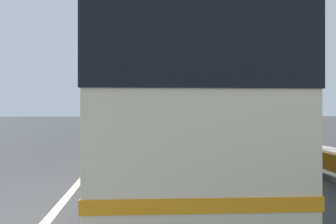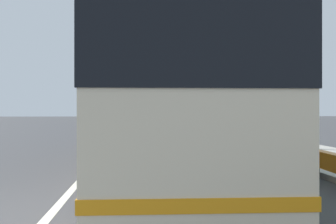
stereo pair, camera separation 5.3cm
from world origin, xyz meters
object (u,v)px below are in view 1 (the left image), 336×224
at_px(car_oncoming, 114,118).
at_px(utility_pole, 307,74).
at_px(motorcycle_mid_row, 329,165).
at_px(motorcycle_nearest_curb, 278,149).
at_px(car_side_street, 105,120).
at_px(coach_bus, 170,102).

bearing_deg(car_oncoming, utility_pole, 18.89).
relative_size(motorcycle_mid_row, utility_pole, 0.33).
xyz_separation_m(motorcycle_nearest_curb, car_oncoming, (37.40, 7.53, 0.24)).
height_order(car_side_street, utility_pole, utility_pole).
height_order(motorcycle_nearest_curb, car_side_street, car_side_street).
relative_size(car_side_street, car_oncoming, 0.99).
relative_size(motorcycle_mid_row, car_side_street, 0.50).
bearing_deg(car_side_street, coach_bus, 6.81).
bearing_deg(motorcycle_mid_row, utility_pole, -22.02).
relative_size(coach_bus, car_oncoming, 2.98).
distance_m(motorcycle_mid_row, car_side_street, 30.11).
distance_m(coach_bus, utility_pole, 6.24).
height_order(motorcycle_nearest_curb, utility_pole, utility_pole).
bearing_deg(utility_pole, motorcycle_nearest_curb, 138.53).
xyz_separation_m(motorcycle_mid_row, car_side_street, (29.09, 7.74, 0.29)).
bearing_deg(motorcycle_mid_row, coach_bus, 49.40).
distance_m(motorcycle_mid_row, car_oncoming, 40.63).
bearing_deg(utility_pole, coach_bus, 112.66).
xyz_separation_m(motorcycle_mid_row, car_oncoming, (39.93, 7.50, 0.27)).
bearing_deg(coach_bus, motorcycle_mid_row, -131.33).
xyz_separation_m(coach_bus, car_oncoming, (36.92, 4.38, -1.17)).
bearing_deg(car_side_street, utility_pole, 20.19).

